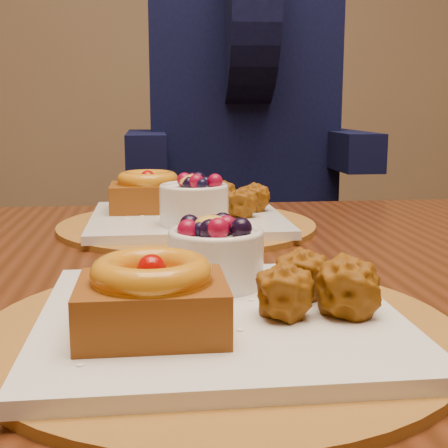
{
  "coord_description": "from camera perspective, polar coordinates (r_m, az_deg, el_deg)",
  "views": [
    {
      "loc": [
        -0.14,
        -0.69,
        0.94
      ],
      "look_at": [
        -0.08,
        -0.17,
        0.84
      ],
      "focal_mm": 50.0,
      "sensor_mm": 36.0,
      "label": 1
    }
  ],
  "objects": [
    {
      "name": "place_setting_near",
      "position": [
        0.5,
        -0.77,
        -7.35
      ],
      "size": [
        0.38,
        0.38,
        0.08
      ],
      "color": "brown",
      "rests_on": "dining_table"
    },
    {
      "name": "place_setting_far",
      "position": [
        0.92,
        -3.58,
        1.2
      ],
      "size": [
        0.38,
        0.38,
        0.09
      ],
      "color": "brown",
      "rests_on": "dining_table"
    },
    {
      "name": "chair_far",
      "position": [
        1.64,
        -0.41,
        -6.39
      ],
      "size": [
        0.47,
        0.47,
        0.81
      ],
      "rotation": [
        0.0,
        0.0,
        -0.21
      ],
      "color": "black",
      "rests_on": "ground"
    },
    {
      "name": "diner",
      "position": [
        1.57,
        1.56,
        11.99
      ],
      "size": [
        0.55,
        0.53,
        0.91
      ],
      "rotation": [
        0.0,
        0.0,
        0.05
      ],
      "color": "black",
      "rests_on": "ground"
    },
    {
      "name": "dining_table",
      "position": [
        0.74,
        -2.31,
        -9.59
      ],
      "size": [
        1.6,
        0.9,
        0.76
      ],
      "color": "#37190A",
      "rests_on": "ground"
    }
  ]
}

